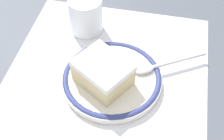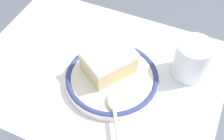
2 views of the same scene
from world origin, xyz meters
TOP-DOWN VIEW (x-y plane):
  - ground_plane at (0.00, 0.00)m, footprint 2.40×2.40m
  - placemat at (0.00, 0.00)m, footprint 0.50×0.38m
  - plate at (0.04, -0.01)m, footprint 0.19×0.19m
  - cake_slice at (0.02, -0.00)m, footprint 0.11×0.12m
  - spoon at (0.08, -0.09)m, footprint 0.09×0.14m
  - cup at (0.17, 0.07)m, footprint 0.07×0.07m

SIDE VIEW (x-z plane):
  - ground_plane at x=0.00m, z-range 0.00..0.00m
  - placemat at x=0.00m, z-range 0.00..0.00m
  - plate at x=0.04m, z-range 0.00..0.02m
  - spoon at x=0.08m, z-range 0.02..0.03m
  - cup at x=0.17m, z-range 0.00..0.07m
  - cake_slice at x=0.02m, z-range 0.02..0.07m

